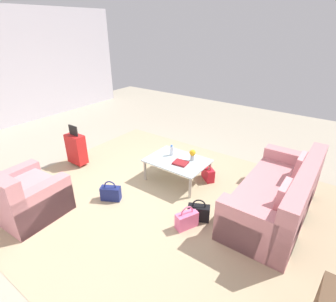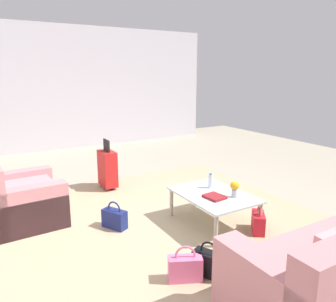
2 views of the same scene
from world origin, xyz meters
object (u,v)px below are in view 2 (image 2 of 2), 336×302
suitcase_red (108,168)px  armchair (19,202)px  coffee_table (213,197)px  coffee_table_book (215,197)px  handbag_pink (185,268)px  handbag_black (209,263)px  handbag_navy (115,218)px  flower_vase (235,188)px  handbag_red (258,222)px  water_bottle (211,181)px

suitcase_red → armchair: bearing=115.6°
coffee_table → coffee_table_book: coffee_table_book is taller
suitcase_red → handbag_pink: suitcase_red is taller
handbag_black → handbag_navy: same height
flower_vase → suitcase_red: 2.38m
flower_vase → handbag_navy: flower_vase is taller
handbag_black → handbag_red: size_ratio=1.00×
armchair → suitcase_red: 1.63m
flower_vase → suitcase_red: bearing=21.0°
armchair → handbag_red: size_ratio=2.88×
water_bottle → handbag_red: (-0.65, -0.25, -0.38)m
handbag_pink → handbag_navy: size_ratio=1.00×
handbag_red → handbag_navy: bearing=56.6°
handbag_black → coffee_table: bearing=-39.7°
suitcase_red → handbag_black: 2.89m
coffee_table → water_bottle: water_bottle is taller
flower_vase → suitcase_red: suitcase_red is taller
coffee_table_book → handbag_navy: bearing=51.9°
coffee_table → handbag_black: size_ratio=3.00×
handbag_black → handbag_navy: (1.42, 0.42, 0.00)m
suitcase_red → handbag_black: suitcase_red is taller
water_bottle → flower_vase: bearing=-173.2°
flower_vase → coffee_table_book: bearing=66.5°
water_bottle → suitcase_red: suitcase_red is taller
flower_vase → handbag_navy: size_ratio=0.57×
handbag_pink → flower_vase: bearing=-61.7°
water_bottle → handbag_black: size_ratio=0.57×
water_bottle → coffee_table_book: bearing=150.6°
water_bottle → handbag_red: 0.80m
armchair → handbag_red: 3.08m
flower_vase → suitcase_red: (2.22, 0.85, -0.18)m
suitcase_red → handbag_red: size_ratio=2.37×
coffee_table_book → handbag_navy: size_ratio=0.69×
coffee_table → handbag_red: coffee_table is taller
handbag_red → handbag_navy: size_ratio=1.00×
flower_vase → handbag_red: 0.51m
suitcase_red → handbag_navy: (-1.46, 0.45, -0.23)m
armchair → handbag_pink: armchair is taller
armchair → flower_vase: (-1.52, -2.32, 0.24)m
flower_vase → handbag_black: bearing=126.8°
coffee_table → coffee_table_book: (-0.12, 0.08, 0.06)m
water_bottle → handbag_navy: size_ratio=0.57×
armchair → coffee_table_book: bearing=-124.1°
armchair → handbag_black: bearing=-146.5°
coffee_table → water_bottle: 0.26m
suitcase_red → handbag_navy: suitcase_red is taller
armchair → handbag_pink: (-2.12, -1.20, -0.17)m
armchair → suitcase_red: armchair is taller
flower_vase → handbag_black: size_ratio=0.57×
water_bottle → handbag_black: 1.41m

